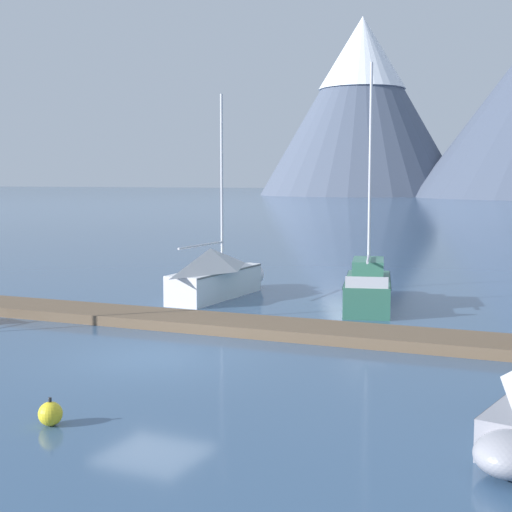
% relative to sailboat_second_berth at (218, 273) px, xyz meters
% --- Properties ---
extents(ground_plane, '(700.00, 700.00, 0.00)m').
position_rel_sailboat_second_berth_xyz_m(ground_plane, '(3.13, -9.23, -0.91)').
color(ground_plane, '#38567A').
extents(mountain_west_summit, '(57.50, 57.50, 49.98)m').
position_rel_sailboat_second_berth_xyz_m(mountain_west_summit, '(-52.22, 181.77, 25.07)').
color(mountain_west_summit, '#4C566B').
rests_on(mountain_west_summit, ground).
extents(dock, '(25.69, 3.54, 0.30)m').
position_rel_sailboat_second_berth_xyz_m(dock, '(3.13, -5.23, -0.77)').
color(dock, brown).
rests_on(dock, ground).
extents(sailboat_second_berth, '(1.63, 6.15, 7.60)m').
position_rel_sailboat_second_berth_xyz_m(sailboat_second_berth, '(0.00, 0.00, 0.00)').
color(sailboat_second_berth, white).
rests_on(sailboat_second_berth, ground).
extents(sailboat_mid_dock_port, '(2.94, 5.96, 8.46)m').
position_rel_sailboat_second_berth_xyz_m(sailboat_mid_dock_port, '(5.68, 0.60, -0.24)').
color(sailboat_mid_dock_port, '#336B56').
rests_on(sailboat_mid_dock_port, ground).
extents(mooring_buoy_inner_mooring, '(0.44, 0.44, 0.52)m').
position_rel_sailboat_second_berth_xyz_m(mooring_buoy_inner_mooring, '(4.35, -14.36, -0.69)').
color(mooring_buoy_inner_mooring, yellow).
rests_on(mooring_buoy_inner_mooring, ground).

